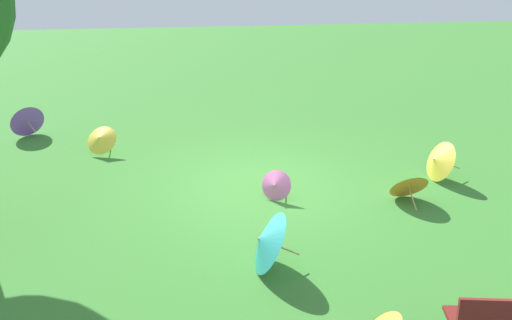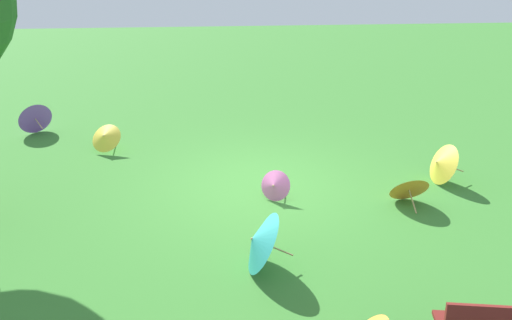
% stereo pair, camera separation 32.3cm
% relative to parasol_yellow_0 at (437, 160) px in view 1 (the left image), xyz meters
% --- Properties ---
extents(ground, '(40.00, 40.00, 0.00)m').
position_rel_parasol_yellow_0_xyz_m(ground, '(3.58, -0.15, -0.42)').
color(ground, '#387A2D').
extents(parasol_yellow_0, '(0.78, 0.85, 0.83)m').
position_rel_parasol_yellow_0_xyz_m(parasol_yellow_0, '(0.00, 0.00, 0.00)').
color(parasol_yellow_0, tan).
rests_on(parasol_yellow_0, ground).
extents(parasol_orange_1, '(0.75, 0.72, 0.67)m').
position_rel_parasol_yellow_0_xyz_m(parasol_orange_1, '(0.92, 0.78, -0.08)').
color(parasol_orange_1, tan).
rests_on(parasol_orange_1, ground).
extents(parasol_teal_0, '(0.84, 0.97, 0.93)m').
position_rel_parasol_yellow_0_xyz_m(parasol_teal_0, '(3.81, 2.52, 0.05)').
color(parasol_teal_0, tan).
rests_on(parasol_teal_0, ground).
extents(parasol_yellow_1, '(0.86, 0.80, 0.67)m').
position_rel_parasol_yellow_0_xyz_m(parasol_yellow_1, '(6.87, -2.11, -0.05)').
color(parasol_yellow_1, tan).
rests_on(parasol_yellow_1, ground).
extents(parasol_purple_0, '(0.90, 0.82, 0.83)m').
position_rel_parasol_yellow_0_xyz_m(parasol_purple_0, '(8.86, -3.51, -0.00)').
color(parasol_purple_0, tan).
rests_on(parasol_purple_0, ground).
extents(parasol_pink_2, '(0.67, 0.65, 0.57)m').
position_rel_parasol_yellow_0_xyz_m(parasol_pink_2, '(3.32, 0.44, -0.13)').
color(parasol_pink_2, tan).
rests_on(parasol_pink_2, ground).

